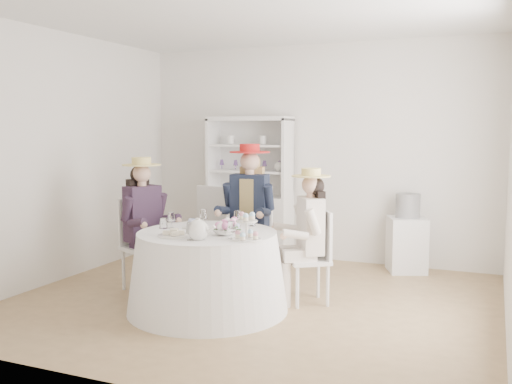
% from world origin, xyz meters
% --- Properties ---
extents(ground, '(4.50, 4.50, 0.00)m').
position_xyz_m(ground, '(0.00, 0.00, 0.00)').
color(ground, olive).
rests_on(ground, ground).
extents(ceiling, '(4.50, 4.50, 0.00)m').
position_xyz_m(ceiling, '(0.00, 0.00, 2.70)').
color(ceiling, white).
rests_on(ceiling, wall_back).
extents(wall_back, '(4.50, 0.00, 4.50)m').
position_xyz_m(wall_back, '(0.00, 2.00, 1.35)').
color(wall_back, silver).
rests_on(wall_back, ground).
extents(wall_front, '(4.50, 0.00, 4.50)m').
position_xyz_m(wall_front, '(0.00, -2.00, 1.35)').
color(wall_front, silver).
rests_on(wall_front, ground).
extents(wall_left, '(0.00, 4.50, 4.50)m').
position_xyz_m(wall_left, '(-2.25, 0.00, 1.35)').
color(wall_left, silver).
rests_on(wall_left, ground).
extents(tea_table, '(1.47, 1.47, 0.73)m').
position_xyz_m(tea_table, '(-0.27, -0.41, 0.36)').
color(tea_table, white).
rests_on(tea_table, ground).
extents(hutch, '(1.23, 0.82, 1.81)m').
position_xyz_m(hutch, '(-0.78, 1.76, 0.64)').
color(hutch, silver).
rests_on(hutch, ground).
extents(side_table, '(0.53, 0.53, 0.64)m').
position_xyz_m(side_table, '(1.20, 1.75, 0.32)').
color(side_table, silver).
rests_on(side_table, ground).
extents(hatbox, '(0.36, 0.36, 0.28)m').
position_xyz_m(hatbox, '(1.20, 1.75, 0.77)').
color(hatbox, black).
rests_on(hatbox, side_table).
extents(guest_left, '(0.57, 0.52, 1.37)m').
position_xyz_m(guest_left, '(-1.17, -0.07, 0.77)').
color(guest_left, silver).
rests_on(guest_left, ground).
extents(guest_mid, '(0.55, 0.57, 1.50)m').
position_xyz_m(guest_mid, '(-0.27, 0.56, 0.85)').
color(guest_mid, silver).
rests_on(guest_mid, ground).
extents(guest_right, '(0.55, 0.52, 1.29)m').
position_xyz_m(guest_right, '(0.51, 0.15, 0.73)').
color(guest_right, silver).
rests_on(guest_right, ground).
extents(spare_chair, '(0.45, 0.45, 1.00)m').
position_xyz_m(spare_chair, '(-0.86, 0.97, 0.54)').
color(spare_chair, silver).
rests_on(spare_chair, ground).
extents(teacup_a, '(0.09, 0.09, 0.07)m').
position_xyz_m(teacup_a, '(-0.51, -0.24, 0.76)').
color(teacup_a, white).
rests_on(teacup_a, tea_table).
extents(teacup_b, '(0.09, 0.09, 0.06)m').
position_xyz_m(teacup_b, '(-0.18, -0.14, 0.76)').
color(teacup_b, white).
rests_on(teacup_b, tea_table).
extents(teacup_c, '(0.10, 0.10, 0.06)m').
position_xyz_m(teacup_c, '(-0.06, -0.24, 0.76)').
color(teacup_c, white).
rests_on(teacup_c, tea_table).
extents(flower_bowl, '(0.23, 0.23, 0.05)m').
position_xyz_m(flower_bowl, '(-0.05, -0.49, 0.75)').
color(flower_bowl, white).
rests_on(flower_bowl, tea_table).
extents(flower_arrangement, '(0.18, 0.18, 0.07)m').
position_xyz_m(flower_arrangement, '(-0.05, -0.45, 0.81)').
color(flower_arrangement, '#D168A1').
rests_on(flower_arrangement, tea_table).
extents(table_teapot, '(0.26, 0.18, 0.19)m').
position_xyz_m(table_teapot, '(-0.17, -0.76, 0.81)').
color(table_teapot, white).
rests_on(table_teapot, tea_table).
extents(sandwich_plate, '(0.29, 0.29, 0.06)m').
position_xyz_m(sandwich_plate, '(-0.43, -0.71, 0.74)').
color(sandwich_plate, white).
rests_on(sandwich_plate, tea_table).
extents(cupcake_stand, '(0.24, 0.24, 0.23)m').
position_xyz_m(cupcake_stand, '(0.21, -0.61, 0.81)').
color(cupcake_stand, white).
rests_on(cupcake_stand, tea_table).
extents(stemware_set, '(0.85, 0.86, 0.15)m').
position_xyz_m(stemware_set, '(-0.27, -0.41, 0.80)').
color(stemware_set, white).
rests_on(stemware_set, tea_table).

